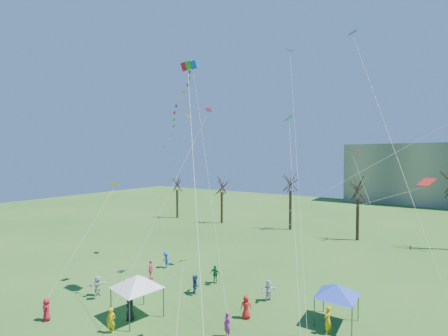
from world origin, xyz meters
The scene contains 6 objects.
bare_tree_row centered at (6.02, 35.83, 6.97)m, with size 68.56×8.86×10.99m.
big_box_kite centered at (-5.99, 7.92, 15.32)m, with size 5.64×6.02×21.90m.
canopy_tent_white centered at (-7.01, 4.33, 2.64)m, with size 4.08×4.08×3.12m.
canopy_tent_blue centered at (5.36, 11.38, 2.38)m, with size 3.74×3.74×2.81m.
festival_crowd centered at (-0.89, 6.53, 0.85)m, with size 26.58×13.29×1.85m.
small_kites_aloft centered at (-0.66, 10.96, 13.76)m, with size 27.84×17.42×31.58m.
Camera 1 is at (10.51, -10.87, 11.66)m, focal length 25.00 mm.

